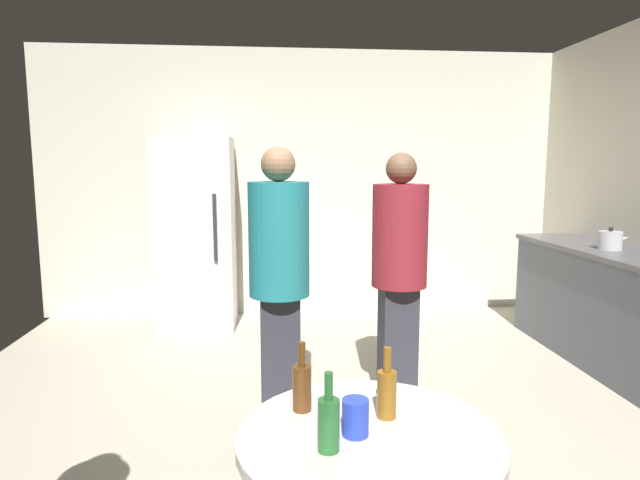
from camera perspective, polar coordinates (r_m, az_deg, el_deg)
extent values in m
cube|color=#B2A893|center=(3.29, 1.38, -20.69)|extent=(5.20, 5.20, 0.10)
cube|color=beige|center=(5.52, -1.77, 6.05)|extent=(5.32, 0.06, 2.70)
cube|color=silver|center=(5.16, -13.15, 0.71)|extent=(0.70, 0.65, 1.80)
cube|color=#262628|center=(4.79, -11.23, 1.31)|extent=(0.03, 0.03, 0.60)
cube|color=#4C515B|center=(4.70, 29.00, -6.61)|extent=(0.60, 2.00, 0.86)
cube|color=#4C4C51|center=(4.62, 29.38, -1.18)|extent=(0.64, 2.04, 0.04)
cylinder|color=#B2B2B7|center=(4.60, 28.76, -0.04)|extent=(0.17, 0.17, 0.14)
sphere|color=black|center=(4.59, 28.84, 1.05)|extent=(0.04, 0.04, 0.04)
cone|color=#B2B2B7|center=(4.66, 29.95, 0.15)|extent=(0.09, 0.04, 0.06)
cylinder|color=beige|center=(1.70, 5.33, -20.51)|extent=(0.80, 0.80, 0.03)
cylinder|color=#8C5919|center=(1.76, 7.19, -16.17)|extent=(0.06, 0.06, 0.15)
cylinder|color=#8C5919|center=(1.72, 7.25, -12.66)|extent=(0.02, 0.02, 0.08)
cylinder|color=#593314|center=(1.79, -1.95, -15.64)|extent=(0.06, 0.06, 0.15)
cylinder|color=#593314|center=(1.75, -1.97, -12.19)|extent=(0.02, 0.02, 0.08)
cylinder|color=#26662D|center=(1.57, 0.93, -19.31)|extent=(0.06, 0.06, 0.15)
cylinder|color=#26662D|center=(1.52, 0.94, -15.45)|extent=(0.02, 0.02, 0.08)
cylinder|color=blue|center=(1.66, 3.82, -18.50)|extent=(0.08, 0.08, 0.11)
cube|color=#2D2D38|center=(3.44, 8.34, -11.35)|extent=(0.23, 0.19, 0.79)
cylinder|color=maroon|center=(3.28, 8.59, 0.47)|extent=(0.36, 0.36, 0.63)
sphere|color=brown|center=(3.25, 8.74, 7.62)|extent=(0.19, 0.19, 0.19)
cube|color=#2D2D38|center=(3.14, -4.29, -13.08)|extent=(0.23, 0.18, 0.81)
cylinder|color=#1E727A|center=(2.96, -4.43, 0.09)|extent=(0.35, 0.35, 0.64)
sphere|color=#8C6647|center=(2.93, -4.52, 8.14)|extent=(0.19, 0.19, 0.19)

